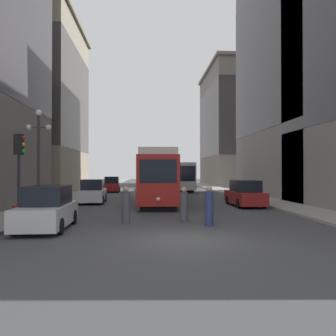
# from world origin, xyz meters

# --- Properties ---
(ground_plane) EXTENTS (200.00, 200.00, 0.00)m
(ground_plane) POSITION_xyz_m (0.00, 0.00, 0.00)
(ground_plane) COLOR #424244
(sidewalk_left) EXTENTS (2.70, 120.00, 0.15)m
(sidewalk_left) POSITION_xyz_m (-8.16, 40.00, 0.07)
(sidewalk_left) COLOR gray
(sidewalk_left) RESTS_ON ground
(sidewalk_right) EXTENTS (2.70, 120.00, 0.15)m
(sidewalk_right) POSITION_xyz_m (8.16, 40.00, 0.07)
(sidewalk_right) COLOR gray
(sidewalk_right) RESTS_ON ground
(streetcar) EXTENTS (3.29, 14.90, 3.89)m
(streetcar) POSITION_xyz_m (-0.31, 15.38, 2.10)
(streetcar) COLOR black
(streetcar) RESTS_ON ground
(transit_bus) EXTENTS (2.97, 12.27, 3.45)m
(transit_bus) POSITION_xyz_m (2.67, 31.37, 1.95)
(transit_bus) COLOR black
(transit_bus) RESTS_ON ground
(parked_car_left_near) EXTENTS (1.96, 4.37, 1.82)m
(parked_car_left_near) POSITION_xyz_m (-5.51, 2.68, 0.84)
(parked_car_left_near) COLOR black
(parked_car_left_near) RESTS_ON ground
(parked_car_left_mid) EXTENTS (2.05, 4.47, 1.82)m
(parked_car_left_mid) POSITION_xyz_m (-5.52, 14.65, 0.84)
(parked_car_left_mid) COLOR black
(parked_car_left_mid) RESTS_ON ground
(parked_car_right_far) EXTENTS (1.94, 4.56, 1.82)m
(parked_car_right_far) POSITION_xyz_m (5.51, 11.41, 0.84)
(parked_car_right_far) COLOR black
(parked_car_right_far) RESTS_ON ground
(parked_car_left_far) EXTENTS (2.05, 4.61, 1.82)m
(parked_car_left_far) POSITION_xyz_m (-5.52, 28.99, 0.84)
(parked_car_left_far) COLOR black
(parked_car_left_far) RESTS_ON ground
(pedestrian_crossing_near) EXTENTS (0.39, 0.39, 1.72)m
(pedestrian_crossing_near) POSITION_xyz_m (-2.30, 4.06, 0.80)
(pedestrian_crossing_near) COLOR #4C4C56
(pedestrian_crossing_near) RESTS_ON ground
(pedestrian_crossing_far) EXTENTS (0.37, 0.37, 1.66)m
(pedestrian_crossing_far) POSITION_xyz_m (0.47, 4.38, 0.77)
(pedestrian_crossing_far) COLOR #4C4C56
(pedestrian_crossing_far) RESTS_ON ground
(pedestrian_on_sidewalk) EXTENTS (0.40, 0.40, 1.78)m
(pedestrian_on_sidewalk) POSITION_xyz_m (1.45, 3.11, 0.83)
(pedestrian_on_sidewalk) COLOR navy
(pedestrian_on_sidewalk) RESTS_ON ground
(traffic_light_near_left) EXTENTS (0.47, 0.36, 3.99)m
(traffic_light_near_left) POSITION_xyz_m (-7.20, 4.11, 3.23)
(traffic_light_near_left) COLOR #232328
(traffic_light_near_left) RESTS_ON sidewalk_left
(lamp_post_left_near) EXTENTS (1.41, 0.36, 5.75)m
(lamp_post_left_near) POSITION_xyz_m (-7.41, 7.56, 3.91)
(lamp_post_left_near) COLOR #333338
(lamp_post_left_near) RESTS_ON sidewalk_left
(fire_hydrant) EXTENTS (0.26, 0.26, 0.75)m
(fire_hydrant) POSITION_xyz_m (-7.22, 3.68, 0.53)
(fire_hydrant) COLOR red
(fire_hydrant) RESTS_ON sidewalk_left
(building_left_midblock) EXTENTS (13.75, 15.80, 20.17)m
(building_left_midblock) POSITION_xyz_m (-16.09, 28.34, 10.37)
(building_left_midblock) COLOR gray
(building_left_midblock) RESTS_ON ground
(building_right_corner) EXTENTS (16.57, 18.72, 20.64)m
(building_right_corner) POSITION_xyz_m (17.49, 47.62, 10.61)
(building_right_corner) COLOR slate
(building_right_corner) RESTS_ON ground
(building_right_midblock) EXTENTS (12.89, 18.29, 25.72)m
(building_right_midblock) POSITION_xyz_m (15.65, 19.78, 13.25)
(building_right_midblock) COLOR gray
(building_right_midblock) RESTS_ON ground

